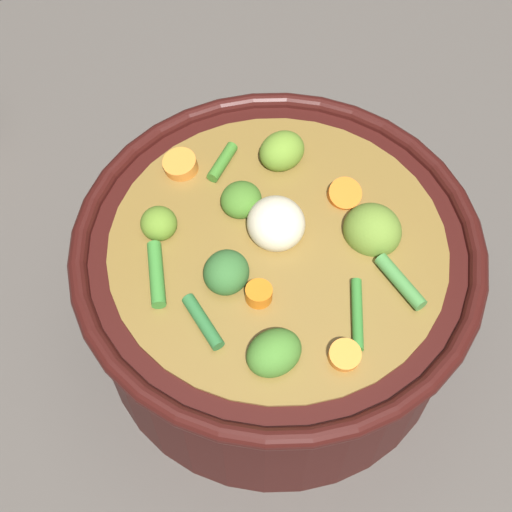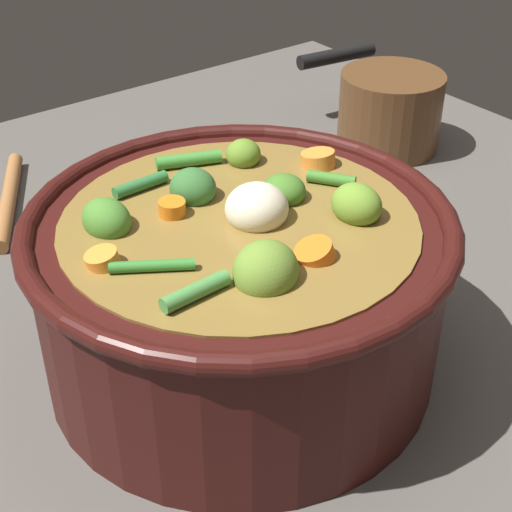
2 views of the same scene
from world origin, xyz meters
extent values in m
plane|color=#514C47|center=(0.00, 0.00, 0.00)|extent=(1.10, 1.10, 0.00)
cylinder|color=#38110F|center=(0.00, 0.00, 0.06)|extent=(0.29, 0.29, 0.13)
torus|color=#38110F|center=(0.00, 0.00, 0.13)|extent=(0.31, 0.31, 0.01)
cylinder|color=olive|center=(0.00, 0.00, 0.07)|extent=(0.25, 0.25, 0.12)
ellipsoid|color=olive|center=(0.06, 0.07, 0.14)|extent=(0.03, 0.03, 0.02)
ellipsoid|color=olive|center=(-0.03, -0.07, 0.13)|extent=(0.06, 0.06, 0.04)
ellipsoid|color=#49842F|center=(-0.08, 0.05, 0.13)|extent=(0.03, 0.04, 0.03)
ellipsoid|color=#457927|center=(0.04, 0.01, 0.14)|extent=(0.04, 0.04, 0.02)
ellipsoid|color=#366E32|center=(-0.01, 0.05, 0.14)|extent=(0.05, 0.05, 0.03)
ellipsoid|color=olive|center=(0.07, -0.04, 0.14)|extent=(0.04, 0.04, 0.03)
cylinder|color=orange|center=(0.10, 0.03, 0.13)|extent=(0.03, 0.03, 0.02)
cylinder|color=orange|center=(0.01, -0.07, 0.13)|extent=(0.03, 0.03, 0.02)
cylinder|color=orange|center=(-0.10, 0.01, 0.13)|extent=(0.03, 0.03, 0.02)
cylinder|color=orange|center=(-0.03, 0.04, 0.13)|extent=(0.03, 0.03, 0.02)
ellipsoid|color=beige|center=(0.01, -0.01, 0.14)|extent=(0.06, 0.05, 0.04)
cylinder|color=#4B9144|center=(-0.07, -0.06, 0.13)|extent=(0.05, 0.01, 0.01)
cylinder|color=#2F7238|center=(-0.03, 0.08, 0.13)|extent=(0.04, 0.01, 0.01)
cylinder|color=#3D8C34|center=(0.02, 0.09, 0.13)|extent=(0.05, 0.03, 0.01)
cylinder|color=#368230|center=(-0.08, -0.02, 0.13)|extent=(0.05, 0.04, 0.01)
cylinder|color=#407F2A|center=(0.09, 0.00, 0.13)|extent=(0.03, 0.04, 0.01)
camera|label=1|loc=(-0.25, 0.16, 0.57)|focal=50.55mm
camera|label=2|loc=(-0.27, -0.37, 0.41)|focal=54.45mm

